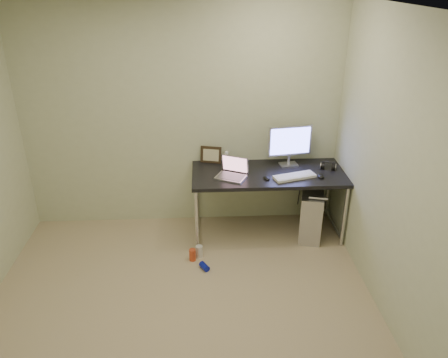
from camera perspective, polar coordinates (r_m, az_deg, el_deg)
floor at (r=3.95m, az=-5.65°, el=-18.05°), size 3.50×3.50×0.00m
ceiling at (r=2.88m, az=-7.92°, el=21.01°), size 3.50×3.50×0.00m
wall_back at (r=4.84m, az=-5.53°, el=7.79°), size 3.50×0.02×2.50m
wall_right at (r=3.56m, az=22.76°, el=-0.90°), size 0.02×3.50×2.50m
desk at (r=4.77m, az=5.79°, el=0.04°), size 1.65×0.72×0.75m
tower_computer at (r=4.98m, az=11.29°, el=-4.30°), size 0.35×0.57×0.59m
cable_a at (r=5.24m, az=9.91°, el=-1.10°), size 0.01×0.16×0.69m
cable_b at (r=5.25m, az=10.90°, el=-1.36°), size 0.02×0.11×0.71m
can_red at (r=4.59m, az=-4.13°, el=-9.85°), size 0.07×0.07×0.13m
can_white at (r=4.63m, az=-3.26°, el=-9.43°), size 0.09×0.09×0.13m
can_blue at (r=4.48m, az=-2.58°, el=-11.35°), size 0.11×0.13×0.06m
laptop at (r=4.60m, az=1.10°, el=0.91°), size 0.38×0.35×0.21m
monitor at (r=4.85m, az=8.62°, el=4.74°), size 0.49×0.17×0.46m
keyboard at (r=4.65m, az=9.20°, el=0.33°), size 0.47×0.27×0.03m
mouse_right at (r=4.71m, az=12.58°, el=0.46°), size 0.09×0.13×0.04m
mouse_left at (r=4.57m, az=5.58°, el=0.18°), size 0.08×0.11×0.03m
headphones at (r=4.93m, az=13.45°, el=1.63°), size 0.18×0.10×0.11m
picture_frame at (r=4.93m, az=-1.72°, el=3.19°), size 0.25×0.12×0.19m
webcam at (r=4.93m, az=0.32°, el=3.26°), size 0.05×0.04×0.13m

